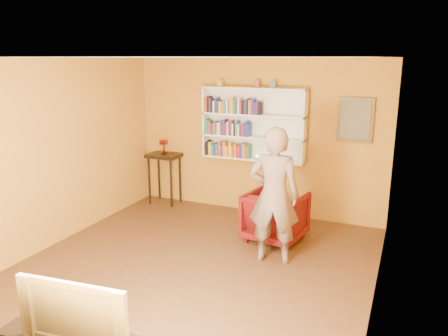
{
  "coord_description": "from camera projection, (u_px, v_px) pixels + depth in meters",
  "views": [
    {
      "loc": [
        2.46,
        -4.59,
        2.7
      ],
      "look_at": [
        0.15,
        0.75,
        1.22
      ],
      "focal_mm": 35.0,
      "sensor_mm": 36.0,
      "label": 1
    }
  ],
  "objects": [
    {
      "name": "books_row_lower",
      "position": [
        229.0,
        150.0,
        7.63
      ],
      "size": [
        0.82,
        0.19,
        0.27
      ],
      "color": "black",
      "rests_on": "bookshelf"
    },
    {
      "name": "television",
      "position": [
        80.0,
        308.0,
        3.41
      ],
      "size": [
        0.96,
        0.22,
        0.55
      ],
      "primitive_type": "imported",
      "rotation": [
        0.0,
        0.0,
        0.1
      ],
      "color": "black",
      "rests_on": "tv_cabinet"
    },
    {
      "name": "room_shell",
      "position": [
        189.0,
        196.0,
        5.44
      ],
      "size": [
        5.3,
        5.8,
        2.88
      ],
      "color": "#472C17",
      "rests_on": "ground"
    },
    {
      "name": "console_table",
      "position": [
        164.0,
        162.0,
        8.16
      ],
      "size": [
        0.58,
        0.45,
        0.96
      ],
      "color": "black",
      "rests_on": "ground"
    },
    {
      "name": "ornament_left",
      "position": [
        220.0,
        83.0,
        7.46
      ],
      "size": [
        0.08,
        0.08,
        0.12
      ],
      "primitive_type": "cube",
      "color": "#BF8E36",
      "rests_on": "bookshelf"
    },
    {
      "name": "game_remote",
      "position": [
        259.0,
        155.0,
        5.37
      ],
      "size": [
        0.04,
        0.15,
        0.04
      ],
      "primitive_type": "cube",
      "color": "white",
      "rests_on": "person"
    },
    {
      "name": "ornament_centre",
      "position": [
        257.0,
        84.0,
        7.2
      ],
      "size": [
        0.09,
        0.09,
        0.12
      ],
      "primitive_type": "cube",
      "color": "brown",
      "rests_on": "bookshelf"
    },
    {
      "name": "books_row_middle",
      "position": [
        227.0,
        128.0,
        7.55
      ],
      "size": [
        0.82,
        0.19,
        0.27
      ],
      "color": "teal",
      "rests_on": "bookshelf"
    },
    {
      "name": "ruby_lustre",
      "position": [
        164.0,
        144.0,
        8.07
      ],
      "size": [
        0.16,
        0.17,
        0.27
      ],
      "color": "maroon",
      "rests_on": "console_table"
    },
    {
      "name": "person",
      "position": [
        274.0,
        196.0,
        5.75
      ],
      "size": [
        0.74,
        0.56,
        1.86
      ],
      "primitive_type": "imported",
      "rotation": [
        0.0,
        0.0,
        3.32
      ],
      "color": "#6E5950",
      "rests_on": "ground"
    },
    {
      "name": "ornament_right",
      "position": [
        273.0,
        85.0,
        7.1
      ],
      "size": [
        0.08,
        0.08,
        0.11
      ],
      "primitive_type": "cube",
      "color": "slate",
      "rests_on": "bookshelf"
    },
    {
      "name": "framed_painting",
      "position": [
        355.0,
        120.0,
        6.82
      ],
      "size": [
        0.55,
        0.05,
        0.7
      ],
      "color": "#543B18",
      "rests_on": "room_shell"
    },
    {
      "name": "bookshelf",
      "position": [
        254.0,
        124.0,
        7.45
      ],
      "size": [
        1.8,
        0.29,
        1.23
      ],
      "color": "white",
      "rests_on": "room_shell"
    },
    {
      "name": "books_row_upper",
      "position": [
        233.0,
        106.0,
        7.42
      ],
      "size": [
        1.01,
        0.19,
        0.27
      ],
      "color": "#9E411C",
      "rests_on": "bookshelf"
    },
    {
      "name": "armchair",
      "position": [
        275.0,
        216.0,
        6.56
      ],
      "size": [
        0.93,
        0.95,
        0.76
      ],
      "primitive_type": "imported",
      "rotation": [
        0.0,
        0.0,
        2.97
      ],
      "color": "#470509",
      "rests_on": "ground"
    }
  ]
}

